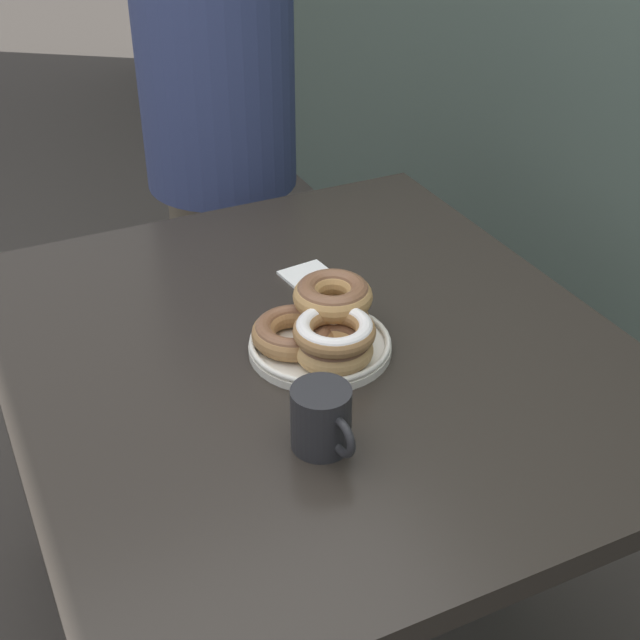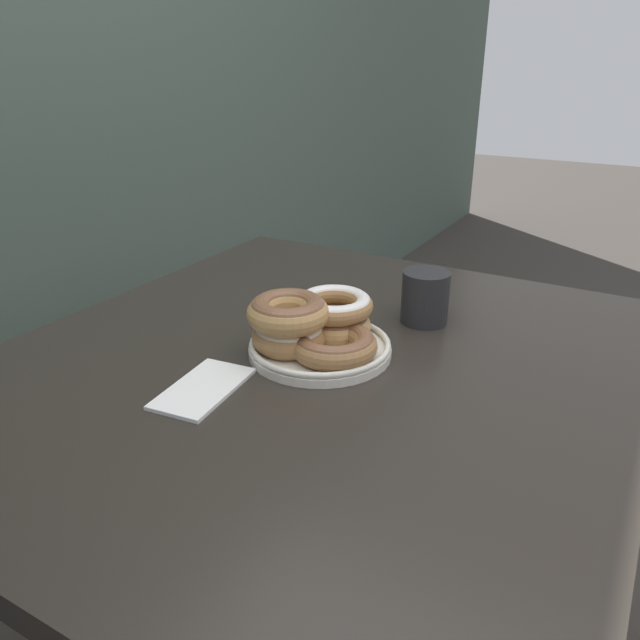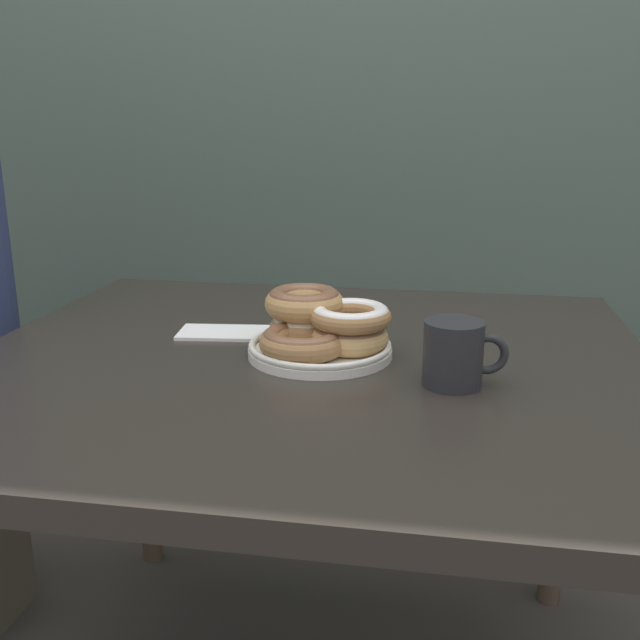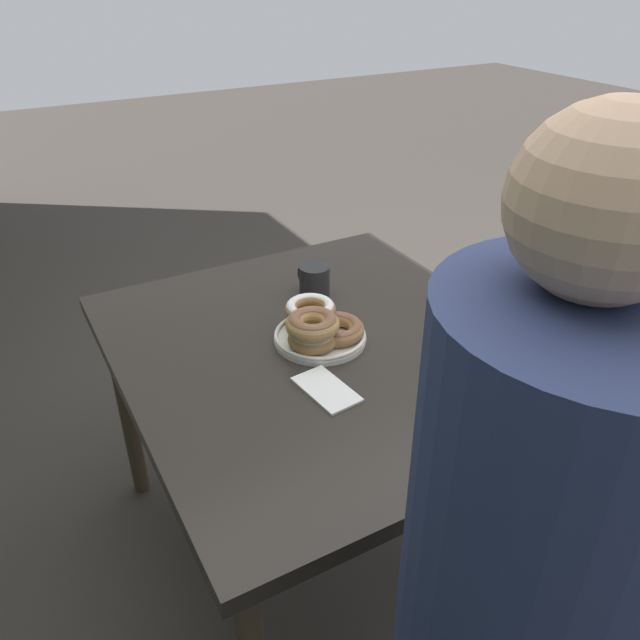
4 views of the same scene
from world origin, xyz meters
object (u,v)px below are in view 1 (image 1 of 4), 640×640
dining_table (314,379)px  person_figure (219,127)px  donut_plate (324,327)px  napkin (319,285)px  coffee_mug (322,418)px

dining_table → person_figure: 0.84m
dining_table → donut_plate: bearing=23.5°
napkin → coffee_mug: bearing=-25.0°
donut_plate → napkin: donut_plate is taller
dining_table → coffee_mug: size_ratio=9.07×
donut_plate → coffee_mug: 0.24m
dining_table → person_figure: (-0.82, 0.14, 0.15)m
dining_table → napkin: 0.20m
dining_table → coffee_mug: 0.28m
coffee_mug → person_figure: 1.08m
donut_plate → person_figure: 0.85m
donut_plate → coffee_mug: (0.21, -0.10, 0.00)m
donut_plate → person_figure: bearing=171.2°
donut_plate → napkin: bearing=156.5°
donut_plate → coffee_mug: size_ratio=2.06×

